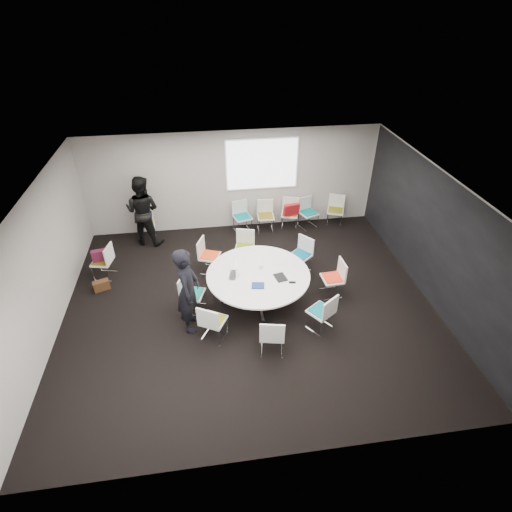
{
  "coord_description": "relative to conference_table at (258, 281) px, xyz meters",
  "views": [
    {
      "loc": [
        -0.81,
        -6.66,
        5.93
      ],
      "look_at": [
        0.2,
        0.4,
        1.0
      ],
      "focal_mm": 28.0,
      "sensor_mm": 36.0,
      "label": 1
    }
  ],
  "objects": [
    {
      "name": "chair_person_back",
      "position": [
        -2.65,
        3.01,
        -0.27
      ],
      "size": [
        0.52,
        0.51,
        0.88
      ],
      "rotation": [
        0.0,
        0.0,
        3.28
      ],
      "color": "silver",
      "rests_on": "ground"
    },
    {
      "name": "person_back",
      "position": [
        -2.65,
        2.84,
        0.42
      ],
      "size": [
        1.12,
        1.0,
        1.92
      ],
      "primitive_type": "imported",
      "rotation": [
        0.0,
        0.0,
        2.8
      ],
      "color": "black",
      "rests_on": "ground"
    },
    {
      "name": "chair_spare_left",
      "position": [
        -3.52,
        1.38,
        -0.27
      ],
      "size": [
        0.54,
        0.55,
        0.88
      ],
      "rotation": [
        0.0,
        0.0,
        1.35
      ],
      "color": "silver",
      "rests_on": "ground"
    },
    {
      "name": "chair_ring_c",
      "position": [
        -0.13,
        1.47,
        -0.27
      ],
      "size": [
        0.56,
        0.55,
        0.88
      ],
      "rotation": [
        0.0,
        0.0,
        2.87
      ],
      "color": "silver",
      "rests_on": "ground"
    },
    {
      "name": "chair_back_a",
      "position": [
        -0.0,
        3.06,
        -0.27
      ],
      "size": [
        0.56,
        0.55,
        0.88
      ],
      "rotation": [
        0.0,
        0.0,
        3.41
      ],
      "color": "silver",
      "rests_on": "ground"
    },
    {
      "name": "chair_back_b",
      "position": [
        0.66,
        3.01,
        -0.27
      ],
      "size": [
        0.48,
        0.47,
        0.88
      ],
      "rotation": [
        0.0,
        0.0,
        3.09
      ],
      "color": "silver",
      "rests_on": "ground"
    },
    {
      "name": "chair_ring_b",
      "position": [
        1.18,
        0.97,
        -0.27
      ],
      "size": [
        0.64,
        0.64,
        0.88
      ],
      "rotation": [
        0.0,
        0.0,
        2.26
      ],
      "color": "silver",
      "rests_on": "ground"
    },
    {
      "name": "chair_ring_d",
      "position": [
        -1.02,
        1.25,
        -0.27
      ],
      "size": [
        0.59,
        0.59,
        0.88
      ],
      "rotation": [
        0.0,
        0.0,
        4.34
      ],
      "color": "silver",
      "rests_on": "ground"
    },
    {
      "name": "chair_ring_e",
      "position": [
        -1.44,
        -0.13,
        -0.27
      ],
      "size": [
        0.57,
        0.58,
        0.88
      ],
      "rotation": [
        0.0,
        0.0,
        4.39
      ],
      "color": "silver",
      "rests_on": "ground"
    },
    {
      "name": "notebook_black",
      "position": [
        0.45,
        -0.2,
        0.2
      ],
      "size": [
        0.28,
        0.34,
        0.02
      ],
      "primitive_type": "cube",
      "rotation": [
        0.0,
        0.0,
        0.22
      ],
      "color": "black",
      "rests_on": "conference_table"
    },
    {
      "name": "chair_back_c",
      "position": [
        1.36,
        3.06,
        -0.27
      ],
      "size": [
        0.56,
        0.56,
        0.88
      ],
      "rotation": [
        0.0,
        0.0,
        2.86
      ],
      "color": "silver",
      "rests_on": "ground"
    },
    {
      "name": "chair_back_d",
      "position": [
        1.9,
        3.03,
        -0.27
      ],
      "size": [
        0.6,
        0.59,
        0.88
      ],
      "rotation": [
        0.0,
        0.0,
        3.53
      ],
      "color": "silver",
      "rests_on": "ground"
    },
    {
      "name": "chair_ring_a",
      "position": [
        1.69,
        -0.03,
        -0.27
      ],
      "size": [
        0.47,
        0.48,
        0.88
      ],
      "rotation": [
        0.0,
        0.0,
        1.63
      ],
      "color": "silver",
      "rests_on": "ground"
    },
    {
      "name": "brown_bag",
      "position": [
        -3.54,
        0.87,
        -0.42
      ],
      "size": [
        0.39,
        0.28,
        0.24
      ],
      "primitive_type": "cube",
      "rotation": [
        0.0,
        0.0,
        0.37
      ],
      "color": "#462916",
      "rests_on": "ground"
    },
    {
      "name": "chair_ring_g",
      "position": [
        0.04,
        -1.53,
        -0.27
      ],
      "size": [
        0.54,
        0.53,
        0.88
      ],
      "rotation": [
        0.0,
        0.0,
        6.08
      ],
      "color": "silver",
      "rests_on": "ground"
    },
    {
      "name": "conference_table",
      "position": [
        0.0,
        0.0,
        0.0
      ],
      "size": [
        2.23,
        2.23,
        0.73
      ],
      "color": "silver",
      "rests_on": "ground"
    },
    {
      "name": "papers_front",
      "position": [
        0.67,
        -0.07,
        0.19
      ],
      "size": [
        0.31,
        0.23,
        0.0
      ],
      "primitive_type": "cube",
      "rotation": [
        0.0,
        0.0,
        -0.07
      ],
      "color": "white",
      "rests_on": "conference_table"
    },
    {
      "name": "projection_screen",
      "position": [
        0.59,
        3.35,
        1.31
      ],
      "size": [
        1.9,
        0.03,
        1.35
      ],
      "primitive_type": "cube",
      "color": "white",
      "rests_on": "room_shell"
    },
    {
      "name": "person_main",
      "position": [
        -1.48,
        -0.61,
        0.4
      ],
      "size": [
        0.55,
        0.75,
        1.89
      ],
      "primitive_type": "imported",
      "rotation": [
        0.0,
        0.0,
        1.43
      ],
      "color": "black",
      "rests_on": "ground"
    },
    {
      "name": "papers_right",
      "position": [
        0.55,
        0.36,
        0.19
      ],
      "size": [
        0.36,
        0.31,
        0.0
      ],
      "primitive_type": "cube",
      "rotation": [
        0.0,
        0.0,
        0.41
      ],
      "color": "silver",
      "rests_on": "conference_table"
    },
    {
      "name": "tablet_folio",
      "position": [
        -0.06,
        -0.41,
        0.2
      ],
      "size": [
        0.29,
        0.24,
        0.03
      ],
      "primitive_type": "cube",
      "rotation": [
        0.0,
        0.0,
        -0.17
      ],
      "color": "navy",
      "rests_on": "conference_table"
    },
    {
      "name": "phone",
      "position": [
        0.66,
        -0.4,
        0.19
      ],
      "size": [
        0.15,
        0.09,
        0.01
      ],
      "primitive_type": "cube",
      "rotation": [
        0.0,
        0.0,
        -0.17
      ],
      "color": "black",
      "rests_on": "conference_table"
    },
    {
      "name": "maroon_bag",
      "position": [
        -3.54,
        1.38,
        0.08
      ],
      "size": [
        0.42,
        0.21,
        0.28
      ],
      "primitive_type": "cube",
      "rotation": [
        0.0,
        0.0,
        0.18
      ],
      "color": "#581731",
      "rests_on": "chair_spare_left"
    },
    {
      "name": "room_shell",
      "position": [
        -0.11,
        -0.11,
        0.86
      ],
      "size": [
        8.08,
        7.08,
        2.88
      ],
      "color": "black",
      "rests_on": "ground"
    },
    {
      "name": "chair_ring_f",
      "position": [
        -1.04,
        -1.01,
        -0.27
      ],
      "size": [
        0.62,
        0.62,
        0.88
      ],
      "rotation": [
        0.0,
        0.0,
        5.78
      ],
      "color": "silver",
      "rests_on": "ground"
    },
    {
      "name": "chair_ring_h",
      "position": [
        1.13,
        -1.05,
        -0.27
      ],
      "size": [
        0.63,
        0.63,
        0.88
      ],
      "rotation": [
        0.0,
        0.0,
        6.9
      ],
      "color": "silver",
      "rests_on": "ground"
    },
    {
      "name": "chair_back_e",
      "position": [
        2.71,
        3.06,
        -0.27
      ],
      "size": [
        0.59,
        0.58,
        0.88
      ],
      "rotation": [
        0.0,
        0.0,
        2.77
      ],
      "color": "silver",
      "rests_on": "ground"
    },
    {
      "name": "laptop",
      "position": [
        -0.49,
        0.01,
        0.2
      ],
      "size": [
        0.29,
        0.38,
        0.03
      ],
      "primitive_type": "imported",
      "rotation": [
        0.0,
        0.0,
        1.35
      ],
      "color": "#333338",
      "rests_on": "conference_table"
    },
    {
      "name": "cup",
      "position": [
        0.09,
        0.2,
        0.23
      ],
      "size": [
        0.08,
        0.08,
        0.09
      ],
      "primitive_type": "cylinder",
      "color": "white",
      "rests_on": "conference_table"
    },
    {
      "name": "red_jacket",
      "position": [
        1.35,
        2.83,
        0.16
      ],
      "size": [
        0.46,
        0.24,
        0.36
      ],
      "primitive_type": "cube",
      "rotation": [
        0.17,
        0.0,
        0.19
      ],
      "color": "maroon",
      "rests_on": "chair_back_c"
    },
    {
      "name": "laptop_lid",
      "position": [
        -0.46,
        0.1,
        0.32
      ],
      "size": [
        0.04,
        0.3,
        0.22
      ],
      "primitive_type": "cube",
      "rotation": [
        0.0,
        0.0,
        1.49
      ],
      "color": "silver",
      "rests_on": "conference_table"
    }
  ]
}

